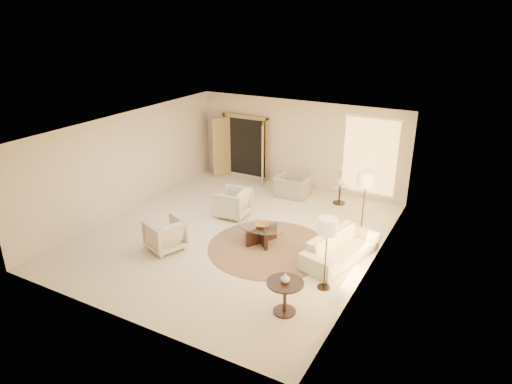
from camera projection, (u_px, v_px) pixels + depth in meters
The scene contains 18 objects.
room at pixel (234, 183), 11.28m from camera, with size 7.04×8.04×2.83m.
windows_right at pixel (373, 211), 9.85m from camera, with size 0.10×6.40×2.40m, color #FFC666, non-canonical shape.
window_back_corner at pixel (370, 157), 13.50m from camera, with size 1.70×0.10×2.40m, color #FFC666, non-canonical shape.
curtains_right at pixel (381, 199), 10.62m from camera, with size 0.06×5.20×2.60m, color beige, non-canonical shape.
french_doors at pixel (245, 148), 15.36m from camera, with size 1.95×0.66×2.16m.
area_rug at pixel (269, 248), 11.09m from camera, with size 3.00×3.00×0.01m, color #432B1F.
sofa at pixel (340, 247), 10.47m from camera, with size 2.13×0.83×0.62m, color beige.
armchair_left at pixel (232, 202), 12.65m from camera, with size 0.85×0.80×0.87m, color beige.
armchair_right at pixel (165, 233), 10.91m from camera, with size 0.81×0.76×0.83m, color beige.
accent_chair at pixel (292, 183), 14.01m from camera, with size 1.02×0.66×0.89m, color gray.
coffee_table at pixel (262, 233), 11.25m from camera, with size 1.34×1.34×0.44m.
end_table at pixel (285, 292), 8.57m from camera, with size 0.71×0.71×0.67m.
side_table at pixel (340, 193), 13.54m from camera, with size 0.48×0.48×0.56m.
floor_lamp_near at pixel (366, 182), 11.10m from camera, with size 0.42×0.42×1.75m.
floor_lamp_far at pixel (327, 230), 9.00m from camera, with size 0.39×0.39×1.59m.
bowl at pixel (262, 225), 11.17m from camera, with size 0.34×0.34×0.08m, color brown.
end_vase at pixel (285, 278), 8.46m from camera, with size 0.18×0.18×0.19m, color white.
side_vase at pixel (340, 182), 13.41m from camera, with size 0.25×0.25×0.26m, color white.
Camera 1 is at (5.53, -9.01, 5.39)m, focal length 32.00 mm.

